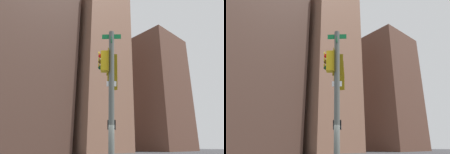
# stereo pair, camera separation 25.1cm
# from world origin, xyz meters

# --- Properties ---
(signal_pole_assembly) EXTENTS (3.46, 3.52, 7.02)m
(signal_pole_assembly) POSITION_xyz_m (-1.28, 0.53, 4.86)
(signal_pole_assembly) COLOR #4C514C
(signal_pole_assembly) RESTS_ON ground_plane
(building_brick_nearside) EXTENTS (18.88, 19.63, 45.25)m
(building_brick_nearside) POSITION_xyz_m (-40.25, 6.81, 22.63)
(building_brick_nearside) COLOR #4C3328
(building_brick_nearside) RESTS_ON ground_plane
(building_brick_midblock) EXTENTS (18.76, 14.32, 44.68)m
(building_brick_midblock) POSITION_xyz_m (-37.61, 25.43, 22.34)
(building_brick_midblock) COLOR #845B47
(building_brick_midblock) RESTS_ON ground_plane
(building_brick_farside) EXTENTS (18.77, 17.29, 38.89)m
(building_brick_farside) POSITION_xyz_m (-34.78, 51.48, 19.45)
(building_brick_farside) COLOR brown
(building_brick_farside) RESTS_ON ground_plane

